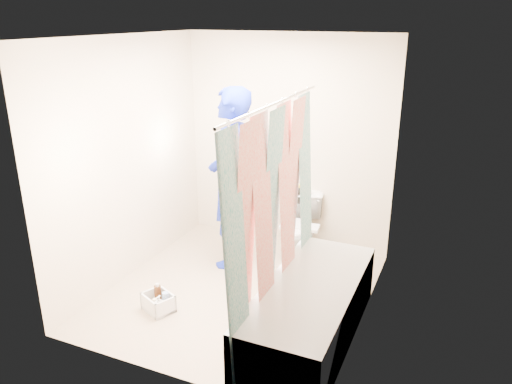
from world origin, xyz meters
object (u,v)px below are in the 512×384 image
at_px(bathtub, 310,310).
at_px(cleaning_caddy, 159,303).
at_px(plumber, 231,179).
at_px(toilet, 301,228).

relative_size(bathtub, cleaning_caddy, 5.14).
relative_size(plumber, cleaning_caddy, 5.60).
distance_m(bathtub, plumber, 1.69).
bearing_deg(toilet, bathtub, -76.23).
height_order(bathtub, toilet, toilet).
bearing_deg(bathtub, toilet, 111.36).
bearing_deg(cleaning_caddy, bathtub, 31.76).
height_order(toilet, cleaning_caddy, toilet).
bearing_deg(plumber, bathtub, 40.11).
bearing_deg(plumber, cleaning_caddy, -19.55).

